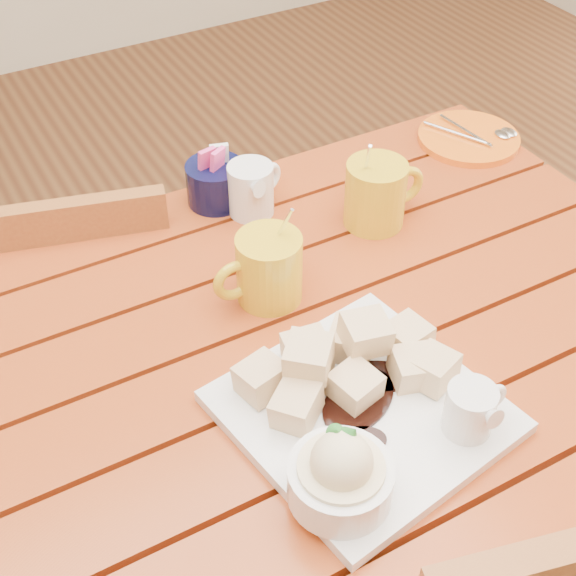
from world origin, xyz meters
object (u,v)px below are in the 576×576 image
coffee_mug_left (267,268)px  orange_saucer (470,138)px  dessert_plate (360,414)px  coffee_mug_right (377,193)px  chair_far (71,337)px  table (279,412)px

coffee_mug_left → orange_saucer: 0.53m
dessert_plate → orange_saucer: (0.51, 0.43, -0.03)m
coffee_mug_right → chair_far: coffee_mug_right is taller
dessert_plate → chair_far: dessert_plate is taller
coffee_mug_left → coffee_mug_right: bearing=18.1°
dessert_plate → chair_far: size_ratio=0.39×
dessert_plate → coffee_mug_left: (0.02, 0.25, 0.02)m
orange_saucer → coffee_mug_left: bearing=-159.6°
coffee_mug_left → chair_far: bearing=120.5°
dessert_plate → table: bearing=99.0°
table → dessert_plate: dessert_plate is taller
table → chair_far: size_ratio=1.48×
coffee_mug_left → coffee_mug_right: coffee_mug_right is taller
table → coffee_mug_right: bearing=34.0°
table → chair_far: bearing=110.1°
dessert_plate → coffee_mug_left: 0.25m
chair_far → coffee_mug_left: bearing=135.5°
orange_saucer → chair_far: (-0.70, 0.18, -0.30)m
coffee_mug_right → orange_saucer: coffee_mug_right is taller
dessert_plate → orange_saucer: dessert_plate is taller
table → coffee_mug_right: 0.35m
orange_saucer → chair_far: size_ratio=0.21×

